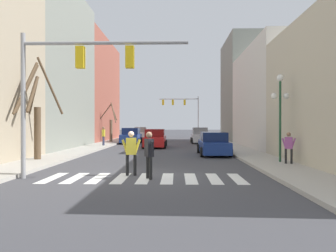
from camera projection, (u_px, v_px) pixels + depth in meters
name	position (u px, v px, depth m)	size (l,w,h in m)	color
ground_plane	(146.00, 176.00, 13.21)	(240.00, 240.00, 0.00)	#424247
sidewalk_right	(299.00, 175.00, 13.05)	(2.40, 90.00, 0.15)	#ADA89E
building_row_left	(41.00, 70.00, 27.95)	(6.00, 41.82, 13.98)	tan
building_row_right	(282.00, 93.00, 28.28)	(6.00, 38.45, 12.55)	#BCB299
crosswalk_stripes	(144.00, 178.00, 12.69)	(7.65, 2.60, 0.01)	white
traffic_signal_near	(72.00, 73.00, 12.61)	(6.48, 0.28, 5.63)	gray
traffic_signal_far	(184.00, 107.00, 51.95)	(6.32, 0.28, 6.57)	gray
street_lamp_right_corner	(280.00, 100.00, 17.02)	(0.95, 0.36, 4.54)	#1E4C2D
car_parked_right_near	(155.00, 139.00, 29.82)	(2.09, 4.87, 1.68)	red
car_parked_left_near	(214.00, 144.00, 22.47)	(2.05, 4.89, 1.57)	navy
car_parked_right_mid	(141.00, 134.00, 46.57)	(1.99, 4.21, 1.73)	white
car_driving_toward_lane	(200.00, 136.00, 36.57)	(1.97, 4.24, 1.76)	silver
car_parked_right_far	(131.00, 136.00, 36.02)	(2.13, 4.78, 1.72)	navy
pedestrian_on_right_sidewalk	(289.00, 145.00, 16.19)	(0.64, 0.34, 1.56)	black
pedestrian_waiting_at_curb	(103.00, 134.00, 30.42)	(0.24, 0.75, 1.74)	#282D47
pedestrian_crossing_street	(149.00, 151.00, 12.52)	(0.43, 0.74, 1.81)	black
pedestrian_near_right_corner	(131.00, 149.00, 13.34)	(0.79, 0.29, 1.82)	black
street_tree_right_mid	(35.00, 112.00, 18.12)	(2.07, 3.05, 5.75)	brown
street_tree_left_mid	(111.00, 126.00, 36.94)	(2.23, 2.05, 4.46)	brown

